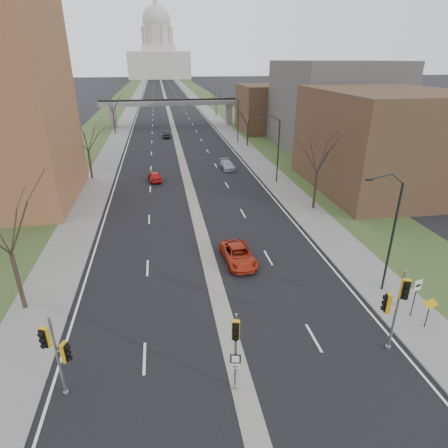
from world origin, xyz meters
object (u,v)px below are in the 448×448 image
object	(u,v)px
car_left_near	(155,176)
car_left_far	(166,134)
speed_limit_sign	(416,292)
signal_pole_right	(396,301)
signal_pole_left	(56,349)
car_right_mid	(227,165)
car_right_near	(238,255)
warning_sign	(429,308)
signal_pole_median	(236,342)

from	to	relation	value
car_left_near	car_left_far	world-z (taller)	car_left_near
speed_limit_sign	signal_pole_right	bearing A→B (deg)	-154.20
car_left_far	signal_pole_left	bearing A→B (deg)	85.17
car_right_mid	car_right_near	bearing A→B (deg)	-100.79
car_left_near	car_left_far	size ratio (longest dim) A/B	0.97
car_left_near	car_right_near	distance (m)	24.75
warning_sign	car_right_near	distance (m)	14.03
signal_pole_left	car_right_near	bearing A→B (deg)	69.30
signal_pole_right	car_right_near	world-z (taller)	signal_pole_right
warning_sign	car_right_near	bearing A→B (deg)	154.55
car_left_near	car_right_mid	world-z (taller)	car_left_near
warning_sign	car_right_mid	bearing A→B (deg)	118.77
car_left_near	signal_pole_right	bearing A→B (deg)	103.06
signal_pole_median	car_right_mid	world-z (taller)	signal_pole_median
car_left_near	car_right_near	size ratio (longest dim) A/B	0.80
speed_limit_sign	car_left_near	size ratio (longest dim) A/B	0.69
speed_limit_sign	car_right_near	bearing A→B (deg)	125.34
speed_limit_sign	car_left_near	bearing A→B (deg)	104.76
warning_sign	car_right_near	world-z (taller)	warning_sign
warning_sign	car_left_near	size ratio (longest dim) A/B	0.55
signal_pole_median	speed_limit_sign	size ratio (longest dim) A/B	1.71
warning_sign	car_left_near	bearing A→B (deg)	136.29
car_right_mid	signal_pole_median	bearing A→B (deg)	-102.08
signal_pole_right	car_right_mid	world-z (taller)	signal_pole_right
car_right_near	car_right_mid	world-z (taller)	car_right_near
signal_pole_median	car_right_near	size ratio (longest dim) A/B	0.93
car_left_far	warning_sign	bearing A→B (deg)	103.34
speed_limit_sign	car_left_far	xyz separation A→B (m)	(-13.93, 63.26, -1.31)
speed_limit_sign	car_right_near	xyz separation A→B (m)	(-9.57, 8.90, -1.30)
signal_pole_left	car_left_far	xyz separation A→B (m)	(6.71, 66.14, -2.42)
warning_sign	car_left_near	world-z (taller)	warning_sign
signal_pole_left	speed_limit_sign	xyz separation A→B (m)	(20.64, 2.88, -1.11)
car_right_near	car_left_near	bearing A→B (deg)	102.34
warning_sign	speed_limit_sign	bearing A→B (deg)	120.69
signal_pole_right	warning_sign	size ratio (longest dim) A/B	2.42
car_right_mid	signal_pole_left	bearing A→B (deg)	-113.35
car_right_mid	car_left_near	bearing A→B (deg)	-161.13
car_left_far	signal_pole_median	bearing A→B (deg)	92.28
signal_pole_left	car_right_near	xyz separation A→B (m)	(11.07, 11.78, -2.41)
car_right_near	signal_pole_median	bearing A→B (deg)	-105.81
signal_pole_right	signal_pole_left	bearing A→B (deg)	-159.50
signal_pole_median	car_left_far	xyz separation A→B (m)	(-1.56, 67.21, -2.55)
car_left_near	car_left_far	bearing A→B (deg)	-101.69
speed_limit_sign	car_right_near	distance (m)	13.13
signal_pole_left	signal_pole_median	distance (m)	8.33
signal_pole_median	signal_pole_right	size ratio (longest dim) A/B	0.88
car_left_near	car_right_mid	xyz separation A→B (m)	(10.83, 4.24, -0.05)
warning_sign	car_left_far	distance (m)	65.93
car_right_mid	signal_pole_right	bearing A→B (deg)	-89.32
car_right_near	car_right_mid	xyz separation A→B (m)	(4.08, 28.05, -0.06)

